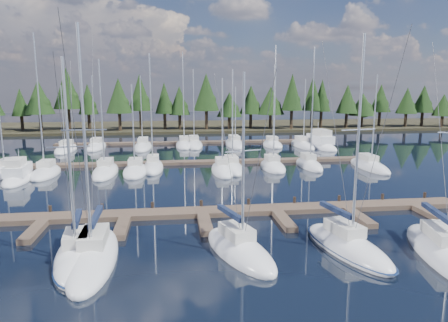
{
  "coord_description": "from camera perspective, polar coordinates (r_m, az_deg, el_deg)",
  "views": [
    {
      "loc": [
        -2.18,
        -12.91,
        10.08
      ],
      "look_at": [
        2.29,
        22.0,
        3.62
      ],
      "focal_mm": 32.0,
      "sensor_mm": 36.0,
      "label": 1
    }
  ],
  "objects": [
    {
      "name": "motor_yacht_right",
      "position": [
        70.41,
        13.57,
        2.34
      ],
      "size": [
        4.41,
        10.61,
        5.18
      ],
      "color": "silver",
      "rests_on": "ground"
    },
    {
      "name": "motor_yacht_left",
      "position": [
        49.71,
        -27.31,
        -1.93
      ],
      "size": [
        3.49,
        8.4,
        4.08
      ],
      "color": "silver",
      "rests_on": "ground"
    },
    {
      "name": "front_sailboat_2",
      "position": [
        25.36,
        -18.12,
        -12.84
      ],
      "size": [
        2.93,
        9.45,
        14.23
      ],
      "color": "silver",
      "rests_on": "ground"
    },
    {
      "name": "main_dock",
      "position": [
        31.91,
        -3.05,
        -7.64
      ],
      "size": [
        44.0,
        6.13,
        0.9
      ],
      "color": "brown",
      "rests_on": "ground"
    },
    {
      "name": "front_sailboat_5",
      "position": [
        28.09,
        29.1,
        -11.38
      ],
      "size": [
        5.05,
        10.28,
        13.84
      ],
      "color": "silver",
      "rests_on": "ground"
    },
    {
      "name": "back_docks",
      "position": [
        63.31,
        -5.24,
        1.38
      ],
      "size": [
        50.0,
        21.8,
        0.4
      ],
      "color": "brown",
      "rests_on": "ground"
    },
    {
      "name": "front_sailboat_4",
      "position": [
        26.8,
        17.18,
        -11.5
      ],
      "size": [
        4.4,
        8.73,
        13.92
      ],
      "color": "silver",
      "rests_on": "ground"
    },
    {
      "name": "tree_line",
      "position": [
        93.16,
        -7.34,
        8.76
      ],
      "size": [
        186.69,
        11.98,
        14.03
      ],
      "color": "black",
      "rests_on": "far_shore"
    },
    {
      "name": "front_sailboat_3",
      "position": [
        25.16,
        2.19,
        -12.52
      ],
      "size": [
        4.83,
        8.14,
        11.78
      ],
      "color": "silver",
      "rests_on": "ground"
    },
    {
      "name": "far_shore",
      "position": [
        103.4,
        -6.09,
        4.92
      ],
      "size": [
        220.0,
        30.0,
        0.6
      ],
      "primitive_type": "cube",
      "color": "#2C2818",
      "rests_on": "ground"
    },
    {
      "name": "back_sailboat_rows",
      "position": [
        59.48,
        -5.23,
        0.86
      ],
      "size": [
        47.21,
        32.9,
        16.81
      ],
      "color": "silver",
      "rests_on": "ground"
    },
    {
      "name": "ground",
      "position": [
        44.13,
        -4.28,
        -2.83
      ],
      "size": [
        260.0,
        260.0,
        0.0
      ],
      "primitive_type": "plane",
      "color": "black",
      "rests_on": "ground"
    },
    {
      "name": "front_sailboat_1",
      "position": [
        25.63,
        -20.25,
        -12.73
      ],
      "size": [
        3.61,
        7.99,
        12.52
      ],
      "color": "silver",
      "rests_on": "ground"
    }
  ]
}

